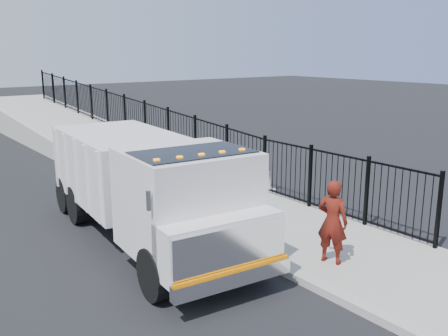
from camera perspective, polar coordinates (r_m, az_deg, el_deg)
ground at (r=11.34m, az=4.53°, el=-10.70°), size 120.00×120.00×0.00m
sidewalk at (r=11.47m, az=18.75°, el=-10.79°), size 3.55×12.00×0.12m
curb at (r=10.05m, az=12.33°, el=-13.79°), size 0.30×12.00×0.16m
ramp at (r=25.79m, az=-15.91°, el=2.51°), size 3.95×24.06×3.19m
iron_fence at (r=22.62m, az=-8.96°, el=3.72°), size 0.10×28.00×1.80m
truck at (r=12.05m, az=-8.64°, el=-1.70°), size 3.19×8.05×2.69m
worker at (r=10.95m, az=12.29°, el=-6.01°), size 0.64×0.78×1.84m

